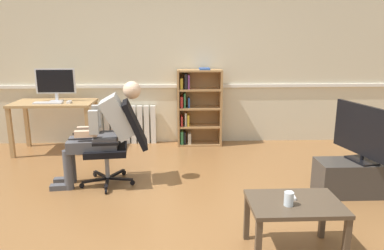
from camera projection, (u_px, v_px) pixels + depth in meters
ground_plane at (180, 218)px, 3.40m from camera, size 18.00×18.00×0.00m
back_wall at (178, 59)px, 5.66m from camera, size 12.00×0.13×2.70m
computer_desk at (54, 109)px, 5.26m from camera, size 1.16×0.65×0.76m
imac_monitor at (56, 82)px, 5.25m from camera, size 0.57×0.14×0.48m
keyboard at (48, 103)px, 5.10m from camera, size 0.40×0.12×0.02m
computer_mouse at (69, 102)px, 5.13m from camera, size 0.06×0.10×0.03m
bookshelf at (197, 108)px, 5.64m from camera, size 0.69×0.29×1.22m
radiator at (127, 125)px, 5.76m from camera, size 0.93×0.08×0.61m
office_chair at (119, 140)px, 4.11m from camera, size 0.80×0.62×0.97m
person_seated at (104, 130)px, 4.06m from camera, size 1.06×0.42×1.20m
tv_stand at (360, 178)px, 3.89m from camera, size 0.93×0.37×0.37m
tv_screen at (365, 133)px, 3.77m from camera, size 0.26×0.92×0.60m
coffee_table at (294, 209)px, 2.76m from camera, size 0.71×0.49×0.44m
drinking_glass at (289, 199)px, 2.67m from camera, size 0.07×0.07×0.11m
spare_remote at (292, 195)px, 2.83m from camera, size 0.05×0.15×0.02m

